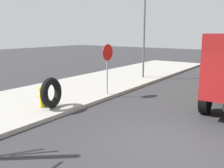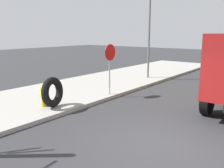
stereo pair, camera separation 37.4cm
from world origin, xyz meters
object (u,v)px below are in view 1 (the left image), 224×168
(loose_tire, at_px, (51,93))
(stop_sign, at_px, (107,60))
(fire_hydrant, at_px, (42,96))
(street_light_pole, at_px, (144,34))

(loose_tire, relative_size, stop_sign, 0.51)
(fire_hydrant, xyz_separation_m, loose_tire, (0.17, -0.37, 0.14))
(stop_sign, distance_m, street_light_pole, 5.24)
(fire_hydrant, relative_size, street_light_pole, 0.15)
(street_light_pole, bearing_deg, loose_tire, -177.58)
(loose_tire, xyz_separation_m, stop_sign, (3.01, -0.48, 1.04))
(fire_hydrant, height_order, street_light_pole, street_light_pole)
(fire_hydrant, xyz_separation_m, street_light_pole, (8.22, -0.02, 2.35))
(loose_tire, bearing_deg, fire_hydrant, 114.60)
(stop_sign, bearing_deg, loose_tire, 170.93)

